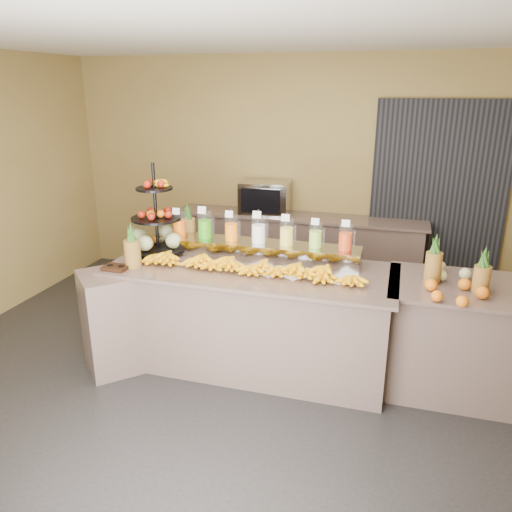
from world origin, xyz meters
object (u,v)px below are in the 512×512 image
at_px(right_fruit_pile, 454,282).
at_px(condiment_caddy, 116,268).
at_px(fruit_stand, 161,230).
at_px(oven_warmer, 265,197).
at_px(banana_heap, 247,264).
at_px(pitcher_tray, 259,250).

bearing_deg(right_fruit_pile, condiment_caddy, -173.98).
relative_size(fruit_stand, oven_warmer, 1.42).
relative_size(condiment_caddy, oven_warmer, 0.35).
height_order(fruit_stand, right_fruit_pile, fruit_stand).
relative_size(banana_heap, right_fruit_pile, 4.14).
bearing_deg(fruit_stand, right_fruit_pile, -15.80).
bearing_deg(banana_heap, pitcher_tray, 90.07).
height_order(pitcher_tray, banana_heap, banana_heap).
distance_m(condiment_caddy, oven_warmer, 2.42).
bearing_deg(banana_heap, right_fruit_pile, 0.69).
distance_m(pitcher_tray, condiment_caddy, 1.27).
bearing_deg(pitcher_tray, right_fruit_pile, -11.89).
xyz_separation_m(fruit_stand, right_fruit_pile, (2.59, -0.26, -0.14)).
height_order(banana_heap, condiment_caddy, banana_heap).
xyz_separation_m(banana_heap, condiment_caddy, (-1.10, -0.27, -0.05)).
distance_m(banana_heap, right_fruit_pile, 1.65).
bearing_deg(right_fruit_pile, pitcher_tray, 168.11).
height_order(condiment_caddy, right_fruit_pile, right_fruit_pile).
bearing_deg(fruit_stand, condiment_caddy, -116.78).
relative_size(pitcher_tray, banana_heap, 0.93).
height_order(pitcher_tray, condiment_caddy, pitcher_tray).
xyz_separation_m(fruit_stand, oven_warmer, (0.53, 1.76, -0.02)).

